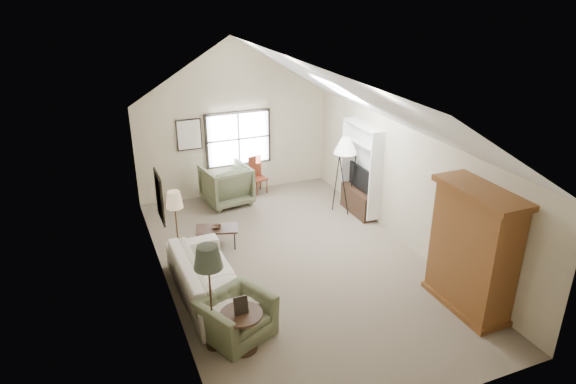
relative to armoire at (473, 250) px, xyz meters
name	(u,v)px	position (x,y,z in m)	size (l,w,h in m)	color
room_shell	(297,106)	(-2.18, 2.40, 2.11)	(5.01, 8.01, 4.00)	#706150
window	(238,139)	(-2.08, 6.36, 0.35)	(1.72, 0.08, 1.42)	black
skylight	(339,89)	(-0.88, 3.30, 2.12)	(0.80, 1.20, 0.52)	white
wall_art	(175,164)	(-4.06, 4.34, 0.63)	(1.97, 3.71, 0.88)	black
armoire	(473,250)	(0.00, 0.00, 0.00)	(0.60, 1.50, 2.20)	brown
tv_alcove	(361,168)	(0.16, 4.00, 0.05)	(0.32, 1.30, 2.10)	white
media_console	(358,201)	(0.14, 4.00, -0.80)	(0.34, 1.18, 0.60)	#382316
tv_panel	(360,177)	(0.14, 4.00, -0.18)	(0.05, 0.90, 0.55)	black
sofa	(209,276)	(-4.02, 2.01, -0.72)	(2.60, 1.02, 0.76)	beige
armchair_near	(236,317)	(-3.91, 0.76, -0.76)	(1.05, 0.92, 0.69)	#626D4C
armchair_far	(226,185)	(-2.62, 5.75, -0.60)	(1.07, 1.10, 1.00)	#5B5D41
coffee_table	(217,237)	(-3.43, 3.67, -0.88)	(0.86, 0.48, 0.44)	#352116
bowl	(217,227)	(-3.43, 3.67, -0.63)	(0.21, 0.21, 0.05)	#342015
side_table	(242,331)	(-3.92, 0.41, -0.77)	(0.65, 0.65, 0.65)	#3C2A18
side_chair	(258,175)	(-1.65, 6.10, -0.62)	(0.37, 0.37, 0.96)	maroon
tripod_lamp	(344,175)	(-0.14, 4.23, -0.15)	(0.55, 0.55, 1.90)	white
dark_lamp	(211,298)	(-4.32, 0.61, -0.19)	(0.43, 0.43, 1.81)	black
tan_lamp	(177,229)	(-4.32, 3.21, -0.29)	(0.33, 0.33, 1.63)	tan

